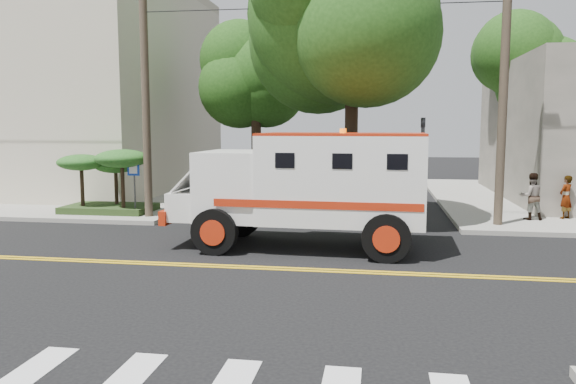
# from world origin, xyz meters

# --- Properties ---
(ground) EXTENTS (100.00, 100.00, 0.00)m
(ground) POSITION_xyz_m (0.00, 0.00, 0.00)
(ground) COLOR black
(ground) RESTS_ON ground
(sidewalk_nw) EXTENTS (17.00, 17.00, 0.15)m
(sidewalk_nw) POSITION_xyz_m (-13.50, 13.50, 0.07)
(sidewalk_nw) COLOR gray
(sidewalk_nw) RESTS_ON ground
(building_left) EXTENTS (16.00, 14.00, 10.00)m
(building_left) POSITION_xyz_m (-15.50, 15.00, 5.15)
(building_left) COLOR beige
(building_left) RESTS_ON sidewalk_nw
(utility_pole_left) EXTENTS (0.28, 0.28, 9.00)m
(utility_pole_left) POSITION_xyz_m (-5.60, 6.00, 4.50)
(utility_pole_left) COLOR #382D23
(utility_pole_left) RESTS_ON ground
(utility_pole_right) EXTENTS (0.28, 0.28, 9.00)m
(utility_pole_right) POSITION_xyz_m (6.30, 6.20, 4.50)
(utility_pole_right) COLOR #382D23
(utility_pole_right) RESTS_ON ground
(tree_main) EXTENTS (6.08, 5.70, 9.85)m
(tree_main) POSITION_xyz_m (1.94, 6.21, 7.20)
(tree_main) COLOR black
(tree_main) RESTS_ON ground
(tree_left) EXTENTS (4.48, 4.20, 7.70)m
(tree_left) POSITION_xyz_m (-2.68, 11.79, 5.73)
(tree_left) COLOR black
(tree_left) RESTS_ON ground
(tree_right) EXTENTS (4.80, 4.50, 8.20)m
(tree_right) POSITION_xyz_m (8.84, 15.77, 6.09)
(tree_right) COLOR black
(tree_right) RESTS_ON ground
(traffic_signal) EXTENTS (0.15, 0.18, 3.60)m
(traffic_signal) POSITION_xyz_m (3.80, 5.60, 2.23)
(traffic_signal) COLOR #3F3F42
(traffic_signal) RESTS_ON ground
(accessibility_sign) EXTENTS (0.45, 0.10, 2.02)m
(accessibility_sign) POSITION_xyz_m (-6.20, 6.17, 1.37)
(accessibility_sign) COLOR #3F3F42
(accessibility_sign) RESTS_ON ground
(palm_planter) EXTENTS (3.52, 2.63, 2.36)m
(palm_planter) POSITION_xyz_m (-7.44, 6.62, 1.65)
(palm_planter) COLOR #1E3314
(palm_planter) RESTS_ON sidewalk_nw
(armored_truck) EXTENTS (7.00, 3.00, 3.15)m
(armored_truck) POSITION_xyz_m (0.59, 2.36, 1.79)
(armored_truck) COLOR silver
(armored_truck) RESTS_ON ground
(pedestrian_a) EXTENTS (0.65, 0.63, 1.50)m
(pedestrian_a) POSITION_xyz_m (8.84, 7.79, 0.90)
(pedestrian_a) COLOR gray
(pedestrian_a) RESTS_ON sidewalk_ne
(pedestrian_b) EXTENTS (0.83, 0.67, 1.60)m
(pedestrian_b) POSITION_xyz_m (7.60, 7.37, 0.95)
(pedestrian_b) COLOR gray
(pedestrian_b) RESTS_ON sidewalk_ne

